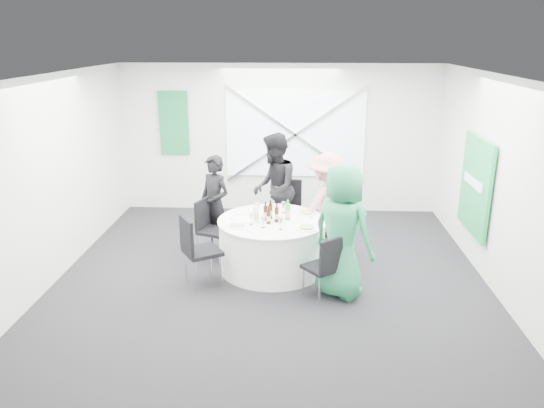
{
  "coord_description": "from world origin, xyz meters",
  "views": [
    {
      "loc": [
        0.36,
        -6.94,
        3.29
      ],
      "look_at": [
        0.0,
        0.2,
        1.0
      ],
      "focal_mm": 35.0,
      "sensor_mm": 36.0,
      "label": 1
    }
  ],
  "objects_px": {
    "banquet_table": "(272,245)",
    "chair_back_left": "(209,224)",
    "chair_back": "(287,205)",
    "person_man_back": "(274,189)",
    "chair_front_left": "(196,246)",
    "person_woman_pink": "(327,205)",
    "chair_back_right": "(336,226)",
    "chair_front_right": "(325,264)",
    "clear_water_bottle": "(256,215)",
    "green_water_bottle": "(288,212)",
    "person_man_back_left": "(215,204)",
    "person_woman_green": "(342,231)"
  },
  "relations": [
    {
      "from": "chair_back",
      "to": "chair_back_right",
      "type": "bearing_deg",
      "value": -31.1
    },
    {
      "from": "banquet_table",
      "to": "person_man_back",
      "type": "height_order",
      "value": "person_man_back"
    },
    {
      "from": "banquet_table",
      "to": "person_man_back",
      "type": "distance_m",
      "value": 1.22
    },
    {
      "from": "green_water_bottle",
      "to": "person_woman_pink",
      "type": "bearing_deg",
      "value": 44.21
    },
    {
      "from": "chair_back",
      "to": "chair_back_right",
      "type": "height_order",
      "value": "chair_back"
    },
    {
      "from": "chair_front_right",
      "to": "chair_back_left",
      "type": "bearing_deg",
      "value": -75.34
    },
    {
      "from": "banquet_table",
      "to": "chair_back_right",
      "type": "bearing_deg",
      "value": 30.75
    },
    {
      "from": "banquet_table",
      "to": "person_woman_pink",
      "type": "bearing_deg",
      "value": 36.65
    },
    {
      "from": "green_water_bottle",
      "to": "clear_water_bottle",
      "type": "bearing_deg",
      "value": -162.53
    },
    {
      "from": "banquet_table",
      "to": "person_woman_green",
      "type": "relative_size",
      "value": 0.88
    },
    {
      "from": "chair_front_left",
      "to": "green_water_bottle",
      "type": "xyz_separation_m",
      "value": [
        1.22,
        0.64,
        0.29
      ]
    },
    {
      "from": "banquet_table",
      "to": "chair_back",
      "type": "distance_m",
      "value": 1.24
    },
    {
      "from": "banquet_table",
      "to": "clear_water_bottle",
      "type": "xyz_separation_m",
      "value": [
        -0.22,
        -0.11,
        0.49
      ]
    },
    {
      "from": "chair_front_right",
      "to": "person_woman_green",
      "type": "relative_size",
      "value": 0.49
    },
    {
      "from": "banquet_table",
      "to": "chair_front_left",
      "type": "distance_m",
      "value": 1.18
    },
    {
      "from": "banquet_table",
      "to": "chair_back_right",
      "type": "relative_size",
      "value": 1.9
    },
    {
      "from": "person_man_back",
      "to": "person_woman_green",
      "type": "bearing_deg",
      "value": 26.29
    },
    {
      "from": "person_man_back_left",
      "to": "person_woman_green",
      "type": "xyz_separation_m",
      "value": [
        1.87,
        -1.41,
        0.12
      ]
    },
    {
      "from": "banquet_table",
      "to": "clear_water_bottle",
      "type": "distance_m",
      "value": 0.55
    },
    {
      "from": "person_man_back",
      "to": "person_woman_green",
      "type": "relative_size",
      "value": 1.02
    },
    {
      "from": "green_water_bottle",
      "to": "chair_front_right",
      "type": "bearing_deg",
      "value": -62.17
    },
    {
      "from": "chair_back_right",
      "to": "person_man_back_left",
      "type": "height_order",
      "value": "person_man_back_left"
    },
    {
      "from": "chair_back",
      "to": "chair_back_left",
      "type": "distance_m",
      "value": 1.44
    },
    {
      "from": "chair_back_right",
      "to": "chair_front_left",
      "type": "height_order",
      "value": "chair_front_left"
    },
    {
      "from": "clear_water_bottle",
      "to": "chair_back",
      "type": "bearing_deg",
      "value": 72.66
    },
    {
      "from": "chair_back",
      "to": "chair_front_left",
      "type": "relative_size",
      "value": 1.01
    },
    {
      "from": "chair_back_right",
      "to": "chair_front_right",
      "type": "distance_m",
      "value": 1.51
    },
    {
      "from": "chair_back_left",
      "to": "banquet_table",
      "type": "bearing_deg",
      "value": -90.0
    },
    {
      "from": "chair_back_left",
      "to": "person_woman_pink",
      "type": "distance_m",
      "value": 1.81
    },
    {
      "from": "chair_front_left",
      "to": "person_woman_pink",
      "type": "bearing_deg",
      "value": -87.64
    },
    {
      "from": "chair_back",
      "to": "chair_front_left",
      "type": "height_order",
      "value": "chair_back"
    },
    {
      "from": "clear_water_bottle",
      "to": "person_man_back_left",
      "type": "bearing_deg",
      "value": 132.77
    },
    {
      "from": "chair_front_right",
      "to": "person_man_back",
      "type": "bearing_deg",
      "value": -107.93
    },
    {
      "from": "banquet_table",
      "to": "chair_back_left",
      "type": "distance_m",
      "value": 1.05
    },
    {
      "from": "chair_front_left",
      "to": "person_woman_green",
      "type": "xyz_separation_m",
      "value": [
        1.93,
        -0.14,
        0.3
      ]
    },
    {
      "from": "green_water_bottle",
      "to": "clear_water_bottle",
      "type": "relative_size",
      "value": 1.01
    },
    {
      "from": "person_man_back_left",
      "to": "person_woman_pink",
      "type": "relative_size",
      "value": 0.96
    },
    {
      "from": "chair_back",
      "to": "chair_back_left",
      "type": "xyz_separation_m",
      "value": [
        -1.16,
        -0.85,
        -0.05
      ]
    },
    {
      "from": "green_water_bottle",
      "to": "clear_water_bottle",
      "type": "xyz_separation_m",
      "value": [
        -0.44,
        -0.14,
        -0.0
      ]
    },
    {
      "from": "green_water_bottle",
      "to": "person_man_back",
      "type": "bearing_deg",
      "value": 102.88
    },
    {
      "from": "person_woman_pink",
      "to": "green_water_bottle",
      "type": "height_order",
      "value": "person_woman_pink"
    },
    {
      "from": "chair_front_left",
      "to": "chair_front_right",
      "type": "bearing_deg",
      "value": -131.89
    },
    {
      "from": "chair_front_right",
      "to": "clear_water_bottle",
      "type": "bearing_deg",
      "value": -78.97
    },
    {
      "from": "chair_back_right",
      "to": "clear_water_bottle",
      "type": "xyz_separation_m",
      "value": [
        -1.17,
        -0.67,
        0.4
      ]
    },
    {
      "from": "chair_back",
      "to": "chair_back_left",
      "type": "relative_size",
      "value": 1.09
    },
    {
      "from": "chair_back_right",
      "to": "person_man_back",
      "type": "xyz_separation_m",
      "value": [
        -0.97,
        0.53,
        0.43
      ]
    },
    {
      "from": "chair_back_left",
      "to": "chair_back",
      "type": "bearing_deg",
      "value": -33.54
    },
    {
      "from": "banquet_table",
      "to": "chair_front_right",
      "type": "height_order",
      "value": "chair_front_right"
    },
    {
      "from": "person_woman_pink",
      "to": "banquet_table",
      "type": "bearing_deg",
      "value": 0.0
    },
    {
      "from": "chair_back",
      "to": "person_man_back_left",
      "type": "bearing_deg",
      "value": -144.79
    }
  ]
}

